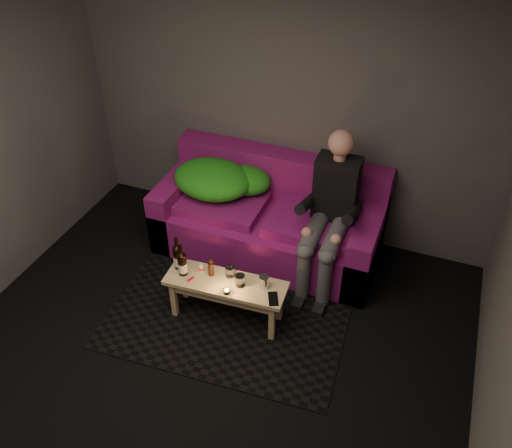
{
  "coord_description": "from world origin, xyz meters",
  "views": [
    {
      "loc": [
        1.37,
        -2.05,
        3.44
      ],
      "look_at": [
        0.02,
        1.44,
        0.55
      ],
      "focal_mm": 38.0,
      "sensor_mm": 36.0,
      "label": 1
    }
  ],
  "objects_px": {
    "beer_bottle_b": "(182,263)",
    "steel_cup": "(264,282)",
    "person": "(330,210)",
    "beer_bottle_a": "(178,257)",
    "sofa": "(270,220)",
    "coffee_table": "(226,288)"
  },
  "relations": [
    {
      "from": "beer_bottle_a",
      "to": "beer_bottle_b",
      "type": "xyz_separation_m",
      "value": [
        0.07,
        -0.06,
        -0.0
      ]
    },
    {
      "from": "steel_cup",
      "to": "sofa",
      "type": "bearing_deg",
      "value": 107.11
    },
    {
      "from": "beer_bottle_b",
      "to": "person",
      "type": "bearing_deg",
      "value": 41.87
    },
    {
      "from": "steel_cup",
      "to": "coffee_table",
      "type": "bearing_deg",
      "value": -169.73
    },
    {
      "from": "person",
      "to": "beer_bottle_a",
      "type": "height_order",
      "value": "person"
    },
    {
      "from": "beer_bottle_a",
      "to": "steel_cup",
      "type": "relative_size",
      "value": 2.81
    },
    {
      "from": "sofa",
      "to": "beer_bottle_a",
      "type": "xyz_separation_m",
      "value": [
        -0.45,
        -0.99,
        0.2
      ]
    },
    {
      "from": "person",
      "to": "steel_cup",
      "type": "bearing_deg",
      "value": -111.36
    },
    {
      "from": "sofa",
      "to": "coffee_table",
      "type": "bearing_deg",
      "value": -90.9
    },
    {
      "from": "sofa",
      "to": "person",
      "type": "distance_m",
      "value": 0.74
    },
    {
      "from": "steel_cup",
      "to": "person",
      "type": "bearing_deg",
      "value": 68.64
    },
    {
      "from": "coffee_table",
      "to": "beer_bottle_a",
      "type": "xyz_separation_m",
      "value": [
        -0.43,
        0.02,
        0.19
      ]
    },
    {
      "from": "person",
      "to": "beer_bottle_a",
      "type": "xyz_separation_m",
      "value": [
        -1.05,
        -0.82,
        -0.2
      ]
    },
    {
      "from": "person",
      "to": "beer_bottle_a",
      "type": "distance_m",
      "value": 1.34
    },
    {
      "from": "person",
      "to": "coffee_table",
      "type": "distance_m",
      "value": 1.11
    },
    {
      "from": "beer_bottle_b",
      "to": "steel_cup",
      "type": "relative_size",
      "value": 2.74
    },
    {
      "from": "coffee_table",
      "to": "steel_cup",
      "type": "bearing_deg",
      "value": 10.27
    },
    {
      "from": "beer_bottle_b",
      "to": "steel_cup",
      "type": "bearing_deg",
      "value": 7.88
    },
    {
      "from": "beer_bottle_a",
      "to": "person",
      "type": "bearing_deg",
      "value": 37.97
    },
    {
      "from": "person",
      "to": "beer_bottle_b",
      "type": "xyz_separation_m",
      "value": [
        -0.98,
        -0.88,
        -0.2
      ]
    },
    {
      "from": "person",
      "to": "beer_bottle_a",
      "type": "relative_size",
      "value": 4.46
    },
    {
      "from": "beer_bottle_a",
      "to": "beer_bottle_b",
      "type": "bearing_deg",
      "value": -39.86
    }
  ]
}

